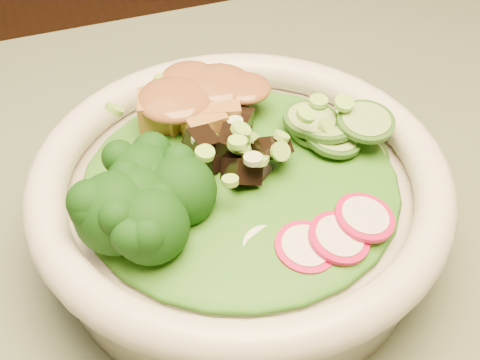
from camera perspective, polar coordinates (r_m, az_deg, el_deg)
name	(u,v)px	position (r m, az deg, el deg)	size (l,w,h in m)	color
salad_bowl	(240,202)	(0.43, 0.00, -1.89)	(0.27, 0.27, 0.07)	beige
lettuce_bed	(240,179)	(0.42, 0.00, 0.10)	(0.20, 0.20, 0.02)	#1D5A12
broccoli_florets	(149,198)	(0.39, -7.78, -1.52)	(0.08, 0.07, 0.04)	black
radish_slices	(302,241)	(0.38, 5.35, -5.25)	(0.11, 0.04, 0.02)	#B30D43
cucumber_slices	(327,133)	(0.44, 7.43, 3.99)	(0.07, 0.07, 0.04)	#86A85D
mushroom_heap	(230,151)	(0.42, -0.82, 2.46)	(0.07, 0.07, 0.04)	black
tofu_cubes	(196,110)	(0.45, -3.76, 5.95)	(0.09, 0.06, 0.04)	olive
peanut_sauce	(195,95)	(0.44, -3.83, 7.26)	(0.07, 0.06, 0.02)	brown
scallion_garnish	(240,150)	(0.40, 0.00, 2.54)	(0.19, 0.19, 0.02)	#80C043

